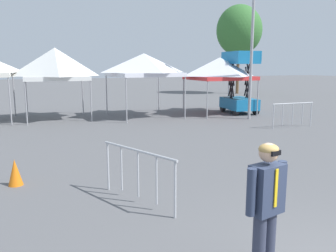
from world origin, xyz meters
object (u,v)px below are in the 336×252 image
canopy_tent_far_left (220,69)px  tree_behind_tents_left (239,30)px  scissor_lift (239,94)px  crowd_barrier_near_person (138,166)px  traffic_cone_lot_center (15,172)px  person_foreground (266,204)px  crowd_barrier_mid_lot (293,110)px  canopy_tent_left_of_center (55,64)px  light_pole_near_lift (253,30)px  canopy_tent_center (144,65)px

canopy_tent_far_left → tree_behind_tents_left: 14.66m
scissor_lift → crowd_barrier_near_person: (-9.32, -10.06, -0.32)m
tree_behind_tents_left → traffic_cone_lot_center: 27.94m
person_foreground → crowd_barrier_mid_lot: size_ratio=0.85×
canopy_tent_left_of_center → light_pole_near_lift: 9.74m
person_foreground → canopy_tent_far_left: bearing=60.5°
tree_behind_tents_left → traffic_cone_lot_center: size_ratio=13.53×
canopy_tent_far_left → canopy_tent_left_of_center: bearing=169.7°
canopy_tent_left_of_center → canopy_tent_far_left: canopy_tent_left_of_center is taller
person_foreground → crowd_barrier_near_person: 3.10m
canopy_tent_left_of_center → crowd_barrier_mid_lot: (9.07, -6.58, -1.97)m
canopy_tent_center → traffic_cone_lot_center: bearing=-125.1°
canopy_tent_center → tree_behind_tents_left: bearing=39.1°
tree_behind_tents_left → canopy_tent_left_of_center: bearing=-151.0°
canopy_tent_left_of_center → scissor_lift: size_ratio=1.03×
canopy_tent_far_left → crowd_barrier_mid_lot: size_ratio=1.56×
canopy_tent_left_of_center → canopy_tent_center: 4.37m
light_pole_near_lift → crowd_barrier_mid_lot: light_pole_near_lift is taller
canopy_tent_center → crowd_barrier_mid_lot: (4.81, -5.58, -1.93)m
traffic_cone_lot_center → crowd_barrier_mid_lot: bearing=16.4°
scissor_lift → crowd_barrier_mid_lot: bearing=-96.6°
scissor_lift → person_foreground: size_ratio=1.91×
scissor_lift → person_foreground: (-8.72, -13.09, -0.04)m
canopy_tent_center → crowd_barrier_mid_lot: 7.61m
light_pole_near_lift → crowd_barrier_near_person: bearing=-136.8°
traffic_cone_lot_center → light_pole_near_lift: bearing=29.0°
canopy_tent_center → crowd_barrier_near_person: bearing=-110.1°
canopy_tent_left_of_center → traffic_cone_lot_center: (-1.93, -9.83, -2.42)m
crowd_barrier_near_person → traffic_cone_lot_center: size_ratio=3.27×
light_pole_near_lift → canopy_tent_far_left: bearing=97.9°
canopy_tent_left_of_center → crowd_barrier_near_person: 12.03m
person_foreground → light_pole_near_lift: bearing=54.4°
person_foreground → traffic_cone_lot_center: person_foreground is taller
person_foreground → canopy_tent_center: bearing=76.4°
canopy_tent_center → person_foreground: size_ratio=1.95×
crowd_barrier_mid_lot → traffic_cone_lot_center: size_ratio=3.49×
person_foreground → light_pole_near_lift: light_pole_near_lift is taller
canopy_tent_left_of_center → canopy_tent_center: canopy_tent_left_of_center is taller
canopy_tent_far_left → person_foreground: size_ratio=1.84×
crowd_barrier_near_person → canopy_tent_far_left: bearing=51.7°
canopy_tent_left_of_center → person_foreground: 15.01m
scissor_lift → person_foreground: 15.73m
crowd_barrier_mid_lot → canopy_tent_center: bearing=130.8°
canopy_tent_far_left → scissor_lift: (1.16, -0.26, -1.41)m
canopy_tent_far_left → scissor_lift: scissor_lift is taller
canopy_tent_center → person_foreground: canopy_tent_center is taller
canopy_tent_left_of_center → tree_behind_tents_left: size_ratio=0.43×
tree_behind_tents_left → canopy_tent_far_left: bearing=-128.5°
canopy_tent_far_left → crowd_barrier_near_person: (-8.16, -10.33, -1.73)m
tree_behind_tents_left → crowd_barrier_mid_lot: bearing=-117.0°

